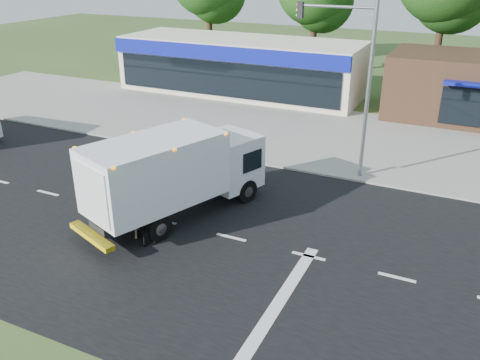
# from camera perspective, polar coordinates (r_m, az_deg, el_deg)

# --- Properties ---
(ground) EXTENTS (120.00, 120.00, 0.00)m
(ground) POSITION_cam_1_polar(r_m,az_deg,el_deg) (18.95, -0.99, -6.49)
(ground) COLOR #385123
(ground) RESTS_ON ground
(road_asphalt) EXTENTS (60.00, 14.00, 0.02)m
(road_asphalt) POSITION_cam_1_polar(r_m,az_deg,el_deg) (18.95, -0.99, -6.48)
(road_asphalt) COLOR black
(road_asphalt) RESTS_ON ground
(sidewalk) EXTENTS (60.00, 2.40, 0.12)m
(sidewalk) POSITION_cam_1_polar(r_m,az_deg,el_deg) (25.79, 7.08, 2.04)
(sidewalk) COLOR gray
(sidewalk) RESTS_ON ground
(parking_apron) EXTENTS (60.00, 9.00, 0.02)m
(parking_apron) POSITION_cam_1_polar(r_m,az_deg,el_deg) (31.06, 10.54, 5.54)
(parking_apron) COLOR gray
(parking_apron) RESTS_ON ground
(lane_markings) EXTENTS (55.20, 7.00, 0.01)m
(lane_markings) POSITION_cam_1_polar(r_m,az_deg,el_deg) (17.41, 1.07, -9.44)
(lane_markings) COLOR silver
(lane_markings) RESTS_ON road_asphalt
(ems_box_truck) EXTENTS (5.00, 8.16, 3.46)m
(ems_box_truck) POSITION_cam_1_polar(r_m,az_deg,el_deg) (19.73, -7.42, 1.08)
(ems_box_truck) COLOR black
(ems_box_truck) RESTS_ON ground
(emergency_worker) EXTENTS (0.82, 0.76, 1.99)m
(emergency_worker) POSITION_cam_1_polar(r_m,az_deg,el_deg) (18.86, -11.26, -3.78)
(emergency_worker) COLOR tan
(emergency_worker) RESTS_ON ground
(retail_strip_mall) EXTENTS (18.00, 6.20, 4.00)m
(retail_strip_mall) POSITION_cam_1_polar(r_m,az_deg,el_deg) (38.95, 0.07, 12.69)
(retail_strip_mall) COLOR beige
(retail_strip_mall) RESTS_ON ground
(brown_storefront) EXTENTS (10.00, 6.70, 4.00)m
(brown_storefront) POSITION_cam_1_polar(r_m,az_deg,el_deg) (35.44, 24.57, 9.42)
(brown_storefront) COLOR #382316
(brown_storefront) RESTS_ON ground
(traffic_signal_pole) EXTENTS (3.51, 0.25, 8.00)m
(traffic_signal_pole) POSITION_cam_1_polar(r_m,az_deg,el_deg) (23.25, 12.82, 11.76)
(traffic_signal_pole) COLOR gray
(traffic_signal_pole) RESTS_ON ground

